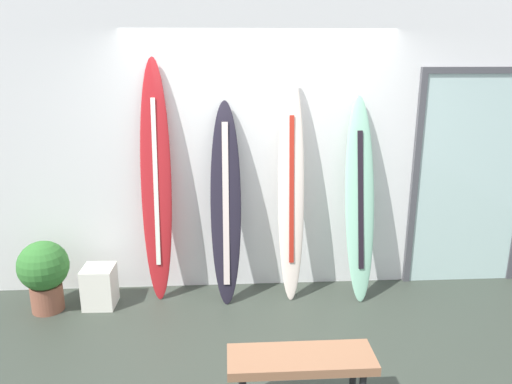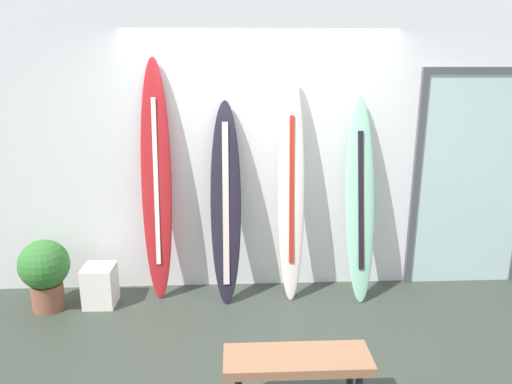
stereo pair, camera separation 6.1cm
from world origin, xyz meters
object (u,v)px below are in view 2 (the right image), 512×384
at_px(surfboard_crimson, 156,183).
at_px(potted_plant, 45,270).
at_px(surfboard_charcoal, 226,206).
at_px(glass_door, 471,177).
at_px(surfboard_ivory, 291,190).
at_px(surfboard_seafoam, 360,202).
at_px(display_block_left, 100,285).
at_px(bench, 297,365).

distance_m(surfboard_crimson, potted_plant, 1.28).
height_order(surfboard_charcoal, glass_door, glass_door).
bearing_deg(surfboard_crimson, surfboard_charcoal, -6.63).
xyz_separation_m(surfboard_charcoal, surfboard_ivory, (0.61, 0.02, 0.14)).
xyz_separation_m(surfboard_seafoam, potted_plant, (-2.91, -0.16, -0.56)).
xyz_separation_m(surfboard_crimson, glass_door, (3.05, 0.14, -0.02)).
xyz_separation_m(display_block_left, potted_plant, (-0.47, -0.06, 0.19)).
bearing_deg(surfboard_crimson, display_block_left, -160.54).
relative_size(surfboard_crimson, potted_plant, 3.38).
relative_size(surfboard_ivory, potted_plant, 3.17).
bearing_deg(bench, surfboard_seafoam, 64.75).
bearing_deg(surfboard_seafoam, surfboard_crimson, 177.16).
distance_m(surfboard_charcoal, surfboard_ivory, 0.63).
relative_size(surfboard_ivory, display_block_left, 5.50).
xyz_separation_m(surfboard_charcoal, surfboard_seafoam, (1.25, -0.02, 0.03)).
bearing_deg(surfboard_seafoam, surfboard_ivory, 176.81).
xyz_separation_m(surfboard_ivory, bench, (-0.15, -1.72, -0.66)).
distance_m(surfboard_crimson, glass_door, 3.05).
bearing_deg(potted_plant, surfboard_ivory, 4.86).
bearing_deg(display_block_left, surfboard_seafoam, 2.34).
distance_m(display_block_left, potted_plant, 0.51).
height_order(surfboard_charcoal, bench, surfboard_charcoal).
distance_m(surfboard_charcoal, glass_door, 2.43).
height_order(display_block_left, bench, bench).
height_order(surfboard_charcoal, surfboard_seafoam, surfboard_seafoam).
distance_m(surfboard_crimson, surfboard_ivory, 1.25).
distance_m(surfboard_charcoal, display_block_left, 1.40).
xyz_separation_m(potted_plant, bench, (2.11, -1.53, 0.02)).
distance_m(surfboard_ivory, display_block_left, 2.00).
height_order(surfboard_ivory, glass_door, glass_door).
height_order(surfboard_charcoal, display_block_left, surfboard_charcoal).
distance_m(surfboard_ivory, glass_door, 1.81).
xyz_separation_m(surfboard_crimson, bench, (1.10, -1.78, -0.73)).
relative_size(surfboard_seafoam, bench, 2.07).
bearing_deg(glass_door, bench, -135.41).
height_order(surfboard_seafoam, potted_plant, surfboard_seafoam).
bearing_deg(surfboard_seafoam, surfboard_charcoal, 179.10).
height_order(surfboard_charcoal, potted_plant, surfboard_charcoal).
bearing_deg(display_block_left, potted_plant, -173.02).
distance_m(surfboard_crimson, bench, 2.21).
relative_size(surfboard_charcoal, potted_plant, 2.81).
bearing_deg(bench, potted_plant, 144.14).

